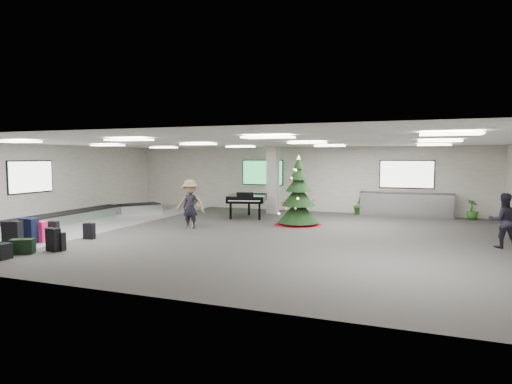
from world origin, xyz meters
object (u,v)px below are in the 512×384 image
(traveler_bench, at_px, (503,221))
(christmas_tree, at_px, (298,201))
(baggage_carousel, at_px, (72,217))
(traveler_b, at_px, (190,204))
(grand_piano, at_px, (247,199))
(service_counter, at_px, (406,204))
(potted_plant_right, at_px, (472,210))
(pink_suitcase, at_px, (40,232))
(traveler_a, at_px, (191,207))
(potted_plant_left, at_px, (359,205))

(traveler_bench, bearing_deg, christmas_tree, -23.80)
(baggage_carousel, relative_size, traveler_b, 5.30)
(grand_piano, bearing_deg, traveler_bench, -34.29)
(baggage_carousel, height_order, service_counter, service_counter)
(traveler_b, relative_size, traveler_bench, 1.13)
(christmas_tree, height_order, potted_plant_right, christmas_tree)
(pink_suitcase, bearing_deg, service_counter, 40.95)
(pink_suitcase, xyz_separation_m, traveler_a, (3.12, 4.04, 0.46))
(service_counter, distance_m, grand_piano, 7.22)
(christmas_tree, height_order, potted_plant_left, christmas_tree)
(baggage_carousel, distance_m, traveler_a, 5.34)
(pink_suitcase, xyz_separation_m, traveler_bench, (13.48, 4.09, 0.48))
(traveler_b, bearing_deg, traveler_bench, -4.66)
(service_counter, bearing_deg, traveler_bench, -65.77)
(grand_piano, bearing_deg, christmas_tree, -40.13)
(baggage_carousel, xyz_separation_m, christmas_tree, (8.90, 2.59, 0.73))
(christmas_tree, distance_m, traveler_a, 4.21)
(traveler_a, height_order, traveler_b, traveler_b)
(service_counter, distance_m, pink_suitcase, 14.86)
(baggage_carousel, height_order, potted_plant_right, potted_plant_right)
(traveler_bench, distance_m, potted_plant_right, 6.09)
(baggage_carousel, relative_size, potted_plant_left, 10.72)
(baggage_carousel, xyz_separation_m, traveler_bench, (15.66, 0.48, 0.60))
(potted_plant_right, bearing_deg, traveler_a, -149.12)
(traveler_a, bearing_deg, traveler_bench, -7.69)
(service_counter, height_order, traveler_b, traveler_b)
(pink_suitcase, relative_size, traveler_bench, 0.42)
(service_counter, distance_m, potted_plant_right, 2.72)
(christmas_tree, relative_size, traveler_b, 1.51)
(baggage_carousel, relative_size, potted_plant_right, 11.12)
(pink_suitcase, height_order, christmas_tree, christmas_tree)
(christmas_tree, bearing_deg, potted_plant_left, 64.80)
(service_counter, bearing_deg, traveler_a, -140.12)
(baggage_carousel, xyz_separation_m, grand_piano, (6.21, 3.89, 0.63))
(grand_piano, relative_size, traveler_b, 1.30)
(pink_suitcase, xyz_separation_m, potted_plant_left, (8.61, 10.19, 0.12))
(pink_suitcase, bearing_deg, christmas_tree, 39.51)
(service_counter, xyz_separation_m, pink_suitcase, (-10.67, -10.34, -0.22))
(grand_piano, xyz_separation_m, traveler_b, (-0.95, -3.43, 0.07))
(service_counter, height_order, potted_plant_right, service_counter)
(traveler_b, xyz_separation_m, potted_plant_right, (10.28, 6.10, -0.48))
(pink_suitcase, height_order, traveler_a, traveler_a)
(potted_plant_right, bearing_deg, christmas_tree, -149.17)
(christmas_tree, distance_m, traveler_b, 4.22)
(pink_suitcase, bearing_deg, potted_plant_left, 46.66)
(potted_plant_left, bearing_deg, traveler_a, -131.72)
(traveler_bench, xyz_separation_m, potted_plant_left, (-4.87, 6.11, -0.36))
(traveler_bench, bearing_deg, potted_plant_right, -95.39)
(christmas_tree, relative_size, traveler_bench, 1.71)
(pink_suitcase, height_order, potted_plant_right, potted_plant_right)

